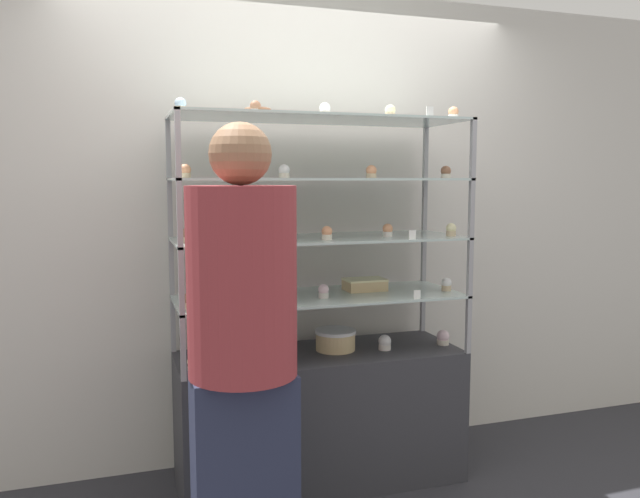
{
  "coord_description": "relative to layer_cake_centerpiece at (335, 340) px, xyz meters",
  "views": [
    {
      "loc": [
        -0.97,
        -2.96,
        1.57
      ],
      "look_at": [
        0.0,
        0.0,
        1.22
      ],
      "focal_mm": 35.0,
      "sensor_mm": 36.0,
      "label": 1
    }
  ],
  "objects": [
    {
      "name": "cupcake_1",
      "position": [
        -0.41,
        -0.1,
        -0.02
      ],
      "size": [
        0.07,
        0.07,
        0.08
      ],
      "color": "beige",
      "rests_on": "display_base"
    },
    {
      "name": "cupcake_17",
      "position": [
        -0.42,
        -0.07,
        1.16
      ],
      "size": [
        0.05,
        0.05,
        0.06
      ],
      "color": "white",
      "rests_on": "display_riser_top"
    },
    {
      "name": "layer_cake_centerpiece",
      "position": [
        0.0,
        0.0,
        0.0
      ],
      "size": [
        0.21,
        0.21,
        0.11
      ],
      "color": "#DBBC84",
      "rests_on": "display_base"
    },
    {
      "name": "cupcake_7",
      "position": [
        -0.76,
        -0.07,
        0.57
      ],
      "size": [
        0.05,
        0.05,
        0.07
      ],
      "color": "#CCB28C",
      "rests_on": "display_riser_middle"
    },
    {
      "name": "cupcake_4",
      "position": [
        -0.76,
        -0.13,
        0.28
      ],
      "size": [
        0.05,
        0.05,
        0.07
      ],
      "color": "#CCB28C",
      "rests_on": "display_riser_lower"
    },
    {
      "name": "cupcake_13",
      "position": [
        -0.3,
        -0.11,
        0.86
      ],
      "size": [
        0.05,
        0.05,
        0.06
      ],
      "color": "beige",
      "rests_on": "display_riser_upper"
    },
    {
      "name": "cupcake_3",
      "position": [
        0.58,
        -0.08,
        -0.02
      ],
      "size": [
        0.07,
        0.07,
        0.08
      ],
      "color": "beige",
      "rests_on": "display_base"
    },
    {
      "name": "cupcake_10",
      "position": [
        0.25,
        -0.09,
        0.57
      ],
      "size": [
        0.05,
        0.05,
        0.07
      ],
      "color": "white",
      "rests_on": "display_riser_middle"
    },
    {
      "name": "cupcake_20",
      "position": [
        0.58,
        -0.14,
        1.16
      ],
      "size": [
        0.05,
        0.05,
        0.06
      ],
      "color": "white",
      "rests_on": "display_riser_top"
    },
    {
      "name": "cupcake_2",
      "position": [
        0.24,
        -0.08,
        -0.02
      ],
      "size": [
        0.07,
        0.07,
        0.08
      ],
      "color": "white",
      "rests_on": "display_base"
    },
    {
      "name": "donut_glazed",
      "position": [
        -0.4,
        -0.02,
        1.15
      ],
      "size": [
        0.14,
        0.14,
        0.04
      ],
      "color": "brown",
      "rests_on": "display_riser_top"
    },
    {
      "name": "back_wall",
      "position": [
        -0.09,
        0.39,
        0.56
      ],
      "size": [
        8.0,
        0.05,
        2.6
      ],
      "color": "silver",
      "rests_on": "ground_plane"
    },
    {
      "name": "cupcake_19",
      "position": [
        0.24,
        -0.11,
        1.16
      ],
      "size": [
        0.05,
        0.05,
        0.06
      ],
      "color": "#CCB28C",
      "rests_on": "display_riser_top"
    },
    {
      "name": "cupcake_14",
      "position": [
        0.14,
        -0.13,
        0.86
      ],
      "size": [
        0.05,
        0.05,
        0.06
      ],
      "color": "#CCB28C",
      "rests_on": "display_riser_upper"
    },
    {
      "name": "customer_figure",
      "position": [
        -0.62,
        -0.69,
        0.21
      ],
      "size": [
        0.41,
        0.41,
        1.78
      ],
      "color": "#282D47",
      "rests_on": "ground_plane"
    },
    {
      "name": "cupcake_8",
      "position": [
        -0.44,
        -0.07,
        0.57
      ],
      "size": [
        0.05,
        0.05,
        0.07
      ],
      "color": "white",
      "rests_on": "display_riser_middle"
    },
    {
      "name": "price_tag_2",
      "position": [
        0.3,
        -0.26,
        0.56
      ],
      "size": [
        0.04,
        0.0,
        0.04
      ],
      "color": "white",
      "rests_on": "display_riser_middle"
    },
    {
      "name": "price_tag_4",
      "position": [
        0.38,
        -0.26,
        1.15
      ],
      "size": [
        0.04,
        0.0,
        0.04
      ],
      "color": "white",
      "rests_on": "display_riser_top"
    },
    {
      "name": "cupcake_15",
      "position": [
        0.57,
        -0.09,
        0.86
      ],
      "size": [
        0.05,
        0.05,
        0.06
      ],
      "color": "beige",
      "rests_on": "display_riser_upper"
    },
    {
      "name": "sheet_cake_frosted",
      "position": [
        0.18,
        0.05,
        0.27
      ],
      "size": [
        0.21,
        0.15,
        0.06
      ],
      "color": "#DBBC84",
      "rests_on": "display_riser_lower"
    },
    {
      "name": "display_riser_top",
      "position": [
        -0.09,
        -0.02,
        1.11
      ],
      "size": [
        1.45,
        0.52,
        0.3
      ],
      "color": "#99999E",
      "rests_on": "display_riser_upper"
    },
    {
      "name": "cupcake_9",
      "position": [
        -0.1,
        -0.15,
        0.57
      ],
      "size": [
        0.05,
        0.05,
        0.07
      ],
      "color": "beige",
      "rests_on": "display_riser_middle"
    },
    {
      "name": "display_riser_lower",
      "position": [
        -0.09,
        -0.02,
        0.23
      ],
      "size": [
        1.45,
        0.52,
        0.3
      ],
      "color": "#99999E",
      "rests_on": "display_base"
    },
    {
      "name": "cupcake_6",
      "position": [
        0.59,
        -0.1,
        0.28
      ],
      "size": [
        0.05,
        0.05,
        0.07
      ],
      "color": "#CCB28C",
      "rests_on": "display_riser_lower"
    },
    {
      "name": "display_base",
      "position": [
        -0.09,
        -0.02,
        -0.4
      ],
      "size": [
        1.45,
        0.52,
        0.69
      ],
      "color": "#333338",
      "rests_on": "ground_plane"
    },
    {
      "name": "cupcake_16",
      "position": [
        -0.77,
        -0.07,
        1.16
      ],
      "size": [
        0.05,
        0.05,
        0.06
      ],
      "color": "#CCB28C",
      "rests_on": "display_riser_top"
    },
    {
      "name": "cupcake_12",
      "position": [
        -0.75,
        -0.06,
        0.86
      ],
      "size": [
        0.05,
        0.05,
        0.06
      ],
      "color": "#CCB28C",
      "rests_on": "display_riser_upper"
    },
    {
      "name": "price_tag_3",
      "position": [
        -0.55,
        -0.26,
        0.86
      ],
      "size": [
        0.04,
        0.0,
        0.04
      ],
      "color": "white",
      "rests_on": "display_riser_upper"
    },
    {
      "name": "cupcake_11",
      "position": [
        0.57,
        -0.16,
        0.57
      ],
      "size": [
        0.05,
        0.05,
        0.07
      ],
      "color": "#CCB28C",
      "rests_on": "display_riser_middle"
    },
    {
      "name": "cupcake_0",
      "position": [
        -0.74,
        -0.14,
        -0.02
      ],
      "size": [
        0.07,
        0.07,
        0.08
      ],
      "color": "white",
      "rests_on": "display_base"
    },
    {
      "name": "ground_plane",
      "position": [
        -0.09,
        -0.02,
        -0.74
      ],
      "size": [
        20.0,
        20.0,
        0.0
      ],
      "primitive_type": "plane",
      "color": "#2D2D33"
    },
    {
      "name": "display_riser_middle",
      "position": [
        -0.09,
        -0.02,
        0.52
      ],
      "size": [
        1.45,
        0.52,
        0.3
      ],
      "color": "#99999E",
      "rests_on": "display_riser_lower"
    },
    {
      "name": "price_tag_1",
      "position": [
        0.33,
        -0.26,
        0.26
      ],
      "size": [
        0.04,
        0.0,
        0.04
      ],
      "color": "white",
      "rests_on": "display_riser_lower"
    },
    {
      "name": "cupcake_18",
      "position": [
        -0.09,
        -0.09,
        1.16
      ],
      "size": [
        0.05,
        0.05,
        0.06
      ],
      "color": "beige",
      "rests_on": "display_riser_top"
    },
    {
      "name": "price_tag_0",
      "position": [
        -0.53,
        -0.26,
        -0.03
      ],
      "size": [
        0.04,
        0.0,
        0.04
      ],
      "color": "white",
      "rests_on": "display_base"
    },
    {
      "name": "cupcake_5",
      "position": [
        -0.1,
        -0.09,
        0.28
      ],
      "size": [
        0.05,
        0.05,
        0.07
      ],
      "color": "white",
      "rests_on": "display_riser_lower"
    },
    {
      "name": "display_riser_upper",
      "position": [
        -0.09,
        -0.02,
        0.82
      ],
      "size": [
        1.45,
        0.52,
        0.3
      ],
      "color": "#99999E",
      "rests_on": "display_riser_middle"
    }
  ]
}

